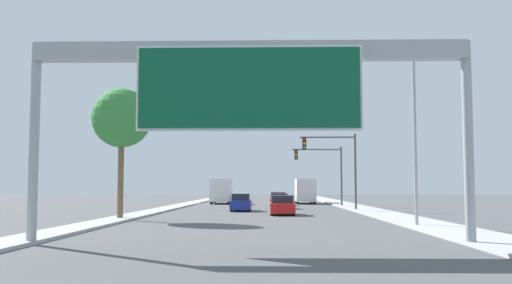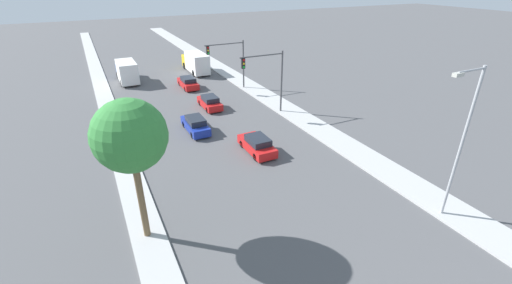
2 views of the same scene
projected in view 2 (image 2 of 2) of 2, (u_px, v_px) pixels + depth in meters
The scene contains 12 objects.
sidewalk_right at pixel (244, 83), 48.95m from camera, with size 3.00×120.00×0.15m.
median_strip_left at pixel (106, 103), 41.53m from camera, with size 2.00×120.00×0.15m.
car_mid_right at pixel (257, 145), 29.96m from camera, with size 1.83×4.41×1.50m.
car_near_left at pixel (195, 125), 33.88m from camera, with size 1.73×4.59×1.54m.
car_far_center at pixel (188, 83), 46.82m from camera, with size 1.82×4.63×1.52m.
car_mid_left at pixel (210, 102), 39.77m from camera, with size 1.74×4.28×1.49m.
truck_box_primary at pixel (196, 62), 53.76m from camera, with size 2.36×7.82×3.11m.
truck_box_secondary at pixel (127, 71), 48.94m from camera, with size 2.41×7.05×3.08m.
traffic_light_near_intersection at pixel (269, 73), 36.28m from camera, with size 5.07×0.32×6.91m.
traffic_light_mid_block at pixel (231, 57), 44.34m from camera, with size 5.37×0.32×6.44m.
palm_tree_background at pixel (130, 137), 17.62m from camera, with size 3.93×3.93×8.66m.
street_lamp_right at pixel (461, 137), 19.79m from camera, with size 2.48×0.28×9.84m.
Camera 2 is at (-10.30, 16.66, 14.22)m, focal length 24.00 mm.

